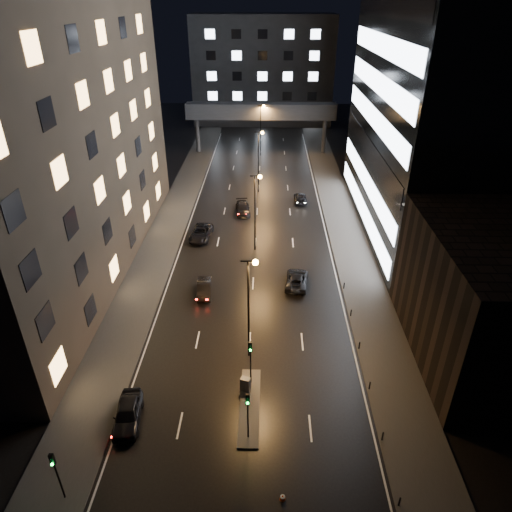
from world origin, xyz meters
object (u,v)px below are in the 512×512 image
object	(u,v)px
car_away_a	(128,413)
utility_cabinet	(246,384)
car_away_c	(201,233)
car_away_b	(204,289)
car_toward_a	(297,279)
car_toward_b	(300,198)
car_away_d	(243,208)

from	to	relation	value
car_away_a	utility_cabinet	world-z (taller)	car_away_a
car_away_c	car_away_b	bearing A→B (deg)	-75.79
car_away_b	car_away_c	world-z (taller)	car_away_c
car_away_c	utility_cabinet	world-z (taller)	car_away_c
car_toward_a	car_toward_b	distance (m)	24.16
car_away_c	car_toward_a	world-z (taller)	car_away_c
car_away_a	car_toward_b	distance (m)	46.37
car_toward_b	utility_cabinet	size ratio (longest dim) A/B	3.50
car_away_c	utility_cabinet	size ratio (longest dim) A/B	4.23
car_toward_a	car_toward_b	xyz separation A→B (m)	(1.83, 24.09, -0.05)
car_away_b	utility_cabinet	xyz separation A→B (m)	(5.21, -14.14, 0.10)
utility_cabinet	car_away_c	bearing A→B (deg)	124.25
car_away_a	car_away_c	xyz separation A→B (m)	(1.60, 30.68, -0.05)
car_away_b	car_away_d	xyz separation A→B (m)	(3.15, 21.70, 0.03)
car_toward_a	utility_cabinet	xyz separation A→B (m)	(-5.05, -16.25, 0.09)
car_away_d	car_toward_b	world-z (taller)	car_away_d
car_away_d	car_away_a	bearing A→B (deg)	-106.77
car_away_c	car_toward_a	xyz separation A→B (m)	(12.35, -11.17, -0.05)
car_away_a	car_toward_b	bearing A→B (deg)	64.21
car_away_c	utility_cabinet	xyz separation A→B (m)	(7.30, -27.42, 0.04)
utility_cabinet	car_toward_a	bearing A→B (deg)	92.08
car_away_a	car_toward_b	xyz separation A→B (m)	(15.78, 43.60, -0.15)
car_away_c	car_away_d	distance (m)	9.92
car_away_b	car_away_d	size ratio (longest dim) A/B	0.84
car_away_a	utility_cabinet	xyz separation A→B (m)	(8.90, 3.27, -0.01)
car_toward_a	utility_cabinet	distance (m)	17.01
car_away_d	utility_cabinet	world-z (taller)	car_away_d
car_away_b	car_away_d	bearing A→B (deg)	76.08
car_away_d	car_toward_b	bearing A→B (deg)	19.89
car_toward_b	utility_cabinet	distance (m)	40.92
car_away_b	car_away_c	distance (m)	13.44
car_away_c	car_away_d	xyz separation A→B (m)	(5.24, 8.42, -0.03)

